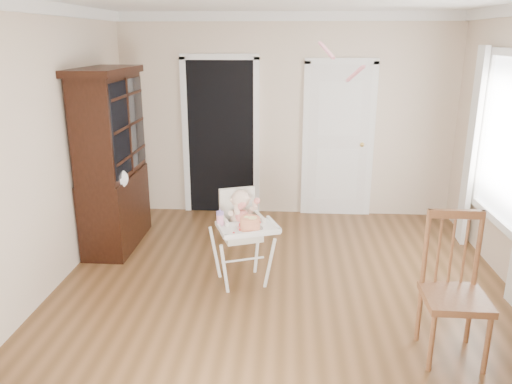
# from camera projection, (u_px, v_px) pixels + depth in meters

# --- Properties ---
(floor) EXTENTS (5.00, 5.00, 0.00)m
(floor) POSITION_uv_depth(u_px,v_px,m) (282.00, 299.00, 4.74)
(floor) COLOR #54371C
(floor) RESTS_ON ground
(wall_back) EXTENTS (4.50, 0.00, 4.50)m
(wall_back) POSITION_uv_depth(u_px,v_px,m) (287.00, 117.00, 6.73)
(wall_back) COLOR beige
(wall_back) RESTS_ON floor
(wall_left) EXTENTS (0.00, 5.00, 5.00)m
(wall_left) POSITION_uv_depth(u_px,v_px,m) (35.00, 157.00, 4.49)
(wall_left) COLOR beige
(wall_left) RESTS_ON floor
(crown_molding) EXTENTS (4.50, 5.00, 0.12)m
(crown_molding) POSITION_uv_depth(u_px,v_px,m) (287.00, 3.00, 3.96)
(crown_molding) COLOR white
(crown_molding) RESTS_ON ceiling
(doorway) EXTENTS (1.06, 0.05, 2.22)m
(doorway) POSITION_uv_depth(u_px,v_px,m) (221.00, 134.00, 6.84)
(doorway) COLOR black
(doorway) RESTS_ON wall_back
(closet_door) EXTENTS (0.96, 0.09, 2.13)m
(closet_door) POSITION_uv_depth(u_px,v_px,m) (338.00, 142.00, 6.76)
(closet_door) COLOR white
(closet_door) RESTS_ON wall_back
(window_right) EXTENTS (0.13, 1.84, 2.30)m
(window_right) POSITION_uv_depth(u_px,v_px,m) (503.00, 152.00, 4.99)
(window_right) COLOR white
(window_right) RESTS_ON wall_right
(high_chair) EXTENTS (0.75, 0.84, 0.97)m
(high_chair) POSITION_uv_depth(u_px,v_px,m) (242.00, 227.00, 4.89)
(high_chair) COLOR white
(high_chair) RESTS_ON floor
(baby) EXTENTS (0.32, 0.24, 0.44)m
(baby) POSITION_uv_depth(u_px,v_px,m) (241.00, 212.00, 4.87)
(baby) COLOR beige
(baby) RESTS_ON high_chair
(cake) EXTENTS (0.24, 0.24, 0.11)m
(cake) POSITION_uv_depth(u_px,v_px,m) (250.00, 223.00, 4.62)
(cake) COLOR silver
(cake) RESTS_ON high_chair
(sippy_cup) EXTENTS (0.07, 0.07, 0.17)m
(sippy_cup) POSITION_uv_depth(u_px,v_px,m) (220.00, 218.00, 4.70)
(sippy_cup) COLOR pink
(sippy_cup) RESTS_ON high_chair
(china_cabinet) EXTENTS (0.55, 1.23, 2.07)m
(china_cabinet) POSITION_uv_depth(u_px,v_px,m) (112.00, 160.00, 5.72)
(china_cabinet) COLOR black
(china_cabinet) RESTS_ON floor
(dining_chair) EXTENTS (0.47, 0.47, 1.13)m
(dining_chair) POSITION_uv_depth(u_px,v_px,m) (454.00, 293.00, 3.78)
(dining_chair) COLOR brown
(dining_chair) RESTS_ON floor
(streamer) EXTENTS (0.13, 0.48, 0.15)m
(streamer) POSITION_uv_depth(u_px,v_px,m) (326.00, 50.00, 4.59)
(streamer) COLOR pink
(streamer) RESTS_ON ceiling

